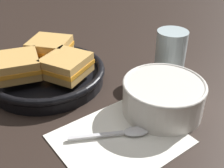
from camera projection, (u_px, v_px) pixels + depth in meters
The scene contains 9 objects.
ground_plane at pixel (114, 115), 0.60m from camera, with size 4.00×4.00×0.00m, color black.
napkin at pixel (120, 139), 0.53m from camera, with size 0.26×0.23×0.00m.
soup_bowl at pixel (163, 95), 0.59m from camera, with size 0.17×0.17×0.07m.
spoon at pixel (125, 132), 0.54m from camera, with size 0.15×0.06×0.01m.
skillet at pixel (47, 75), 0.70m from camera, with size 0.29×0.29×0.04m.
sandwich_near_left at pixel (18, 66), 0.64m from camera, with size 0.10×0.11×0.05m.
sandwich_near_right at pixel (67, 65), 0.65m from camera, with size 0.14×0.13×0.05m.
sandwich_far_left at pixel (50, 48), 0.73m from camera, with size 0.14×0.14×0.05m.
drinking_glass at pixel (170, 54), 0.71m from camera, with size 0.08×0.08×0.12m.
Camera 1 is at (-0.21, -0.42, 0.37)m, focal length 45.00 mm.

